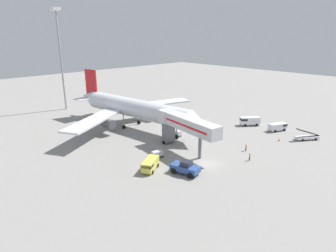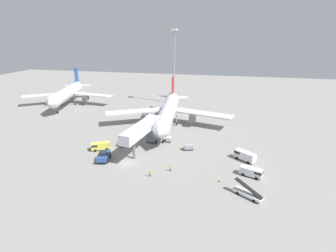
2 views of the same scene
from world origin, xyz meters
name	(u,v)px [view 2 (image 2 of 2)]	position (x,y,z in m)	size (l,w,h in m)	color
ground_plane	(126,163)	(0.00, 0.00, 0.00)	(300.00, 300.00, 0.00)	gray
airplane_at_gate	(168,111)	(4.06, 29.45, 5.40)	(44.34, 45.98, 14.37)	silver
jet_bridge	(143,130)	(1.79, 8.29, 5.99)	(5.72, 18.00, 7.93)	silver
pushback_tug	(104,156)	(-6.16, 0.34, 1.18)	(3.74, 5.76, 2.52)	#2D4C8E
belt_loader_truck	(248,193)	(28.35, -7.96, 0.75)	(5.88, 4.69, 2.94)	white
service_van_far_center	(100,146)	(-9.91, 5.90, 1.19)	(5.25, 4.13, 2.07)	#E5DB4C
service_van_near_right	(252,172)	(29.66, 0.22, 1.16)	(5.23, 3.55, 2.02)	white
service_van_mid_center	(244,155)	(28.44, 8.06, 1.34)	(5.44, 4.76, 2.36)	white
baggage_cart_far_left	(189,147)	(13.84, 11.11, 0.85)	(2.82, 2.19, 1.54)	#38383D
baggage_cart_near_left	(169,139)	(7.30, 15.79, 0.78)	(1.28, 2.29, 1.40)	#38383D
baggage_cart_rear_right	(122,144)	(-4.96, 9.35, 0.77)	(2.43, 1.67, 1.38)	#38383D
ground_crew_worker_foreground	(150,173)	(7.51, -4.78, 0.85)	(0.41, 0.41, 1.61)	#1E2333
ground_crew_worker_midground	(170,168)	(11.44, -1.50, 0.86)	(0.37, 0.37, 1.62)	#1E2333
safety_cone_alpha	(219,180)	(22.68, -3.63, 0.32)	(0.43, 0.43, 0.66)	black
airplane_background	(67,93)	(-45.47, 46.56, 5.44)	(38.97, 39.03, 14.63)	silver
apron_light_mast	(174,55)	(-0.29, 61.13, 21.64)	(2.40, 2.40, 32.33)	#93969B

